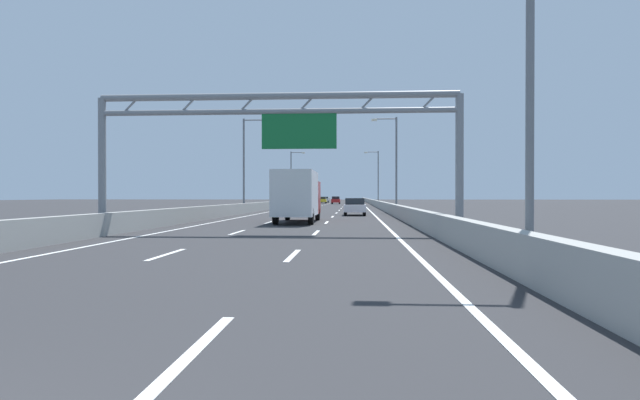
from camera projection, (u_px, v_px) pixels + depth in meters
ground_plane at (336, 204)px, 102.10m from camera, size 260.00×260.00×0.00m
lane_dash_left_1 at (167, 254)px, 14.90m from camera, size 0.16×3.00×0.01m
lane_dash_left_2 at (237, 232)px, 23.88m from camera, size 0.16×3.00×0.01m
lane_dash_left_3 at (269, 222)px, 32.86m from camera, size 0.16×3.00×0.01m
lane_dash_left_4 at (287, 217)px, 41.85m from camera, size 0.16×3.00×0.01m
lane_dash_left_5 at (299, 213)px, 50.83m from camera, size 0.16×3.00×0.01m
lane_dash_left_6 at (308, 210)px, 59.81m from camera, size 0.16×3.00×0.01m
lane_dash_left_7 at (314, 208)px, 68.79m from camera, size 0.16×3.00×0.01m
lane_dash_left_8 at (318, 207)px, 77.77m from camera, size 0.16×3.00×0.01m
lane_dash_left_9 at (322, 206)px, 86.75m from camera, size 0.16×3.00×0.01m
lane_dash_left_10 at (325, 205)px, 95.73m from camera, size 0.16×3.00×0.01m
lane_dash_left_11 at (328, 204)px, 104.71m from camera, size 0.16×3.00×0.01m
lane_dash_left_12 at (330, 203)px, 113.69m from camera, size 0.16×3.00×0.01m
lane_dash_left_13 at (332, 203)px, 122.67m from camera, size 0.16×3.00×0.01m
lane_dash_left_14 at (333, 202)px, 131.65m from camera, size 0.16×3.00×0.01m
lane_dash_left_15 at (334, 202)px, 140.63m from camera, size 0.16×3.00×0.01m
lane_dash_left_16 at (336, 202)px, 149.61m from camera, size 0.16×3.00×0.01m
lane_dash_left_17 at (337, 201)px, 158.59m from camera, size 0.16×3.00×0.01m
lane_dash_right_0 at (196, 350)px, 5.69m from camera, size 0.16×3.00×0.01m
lane_dash_right_1 at (293, 255)px, 14.67m from camera, size 0.16×3.00×0.01m
lane_dash_right_2 at (316, 233)px, 23.65m from camera, size 0.16×3.00×0.01m
lane_dash_right_3 at (327, 223)px, 32.63m from camera, size 0.16×3.00×0.01m
lane_dash_right_4 at (333, 217)px, 41.61m from camera, size 0.16×3.00×0.01m
lane_dash_right_5 at (336, 213)px, 50.59m from camera, size 0.16×3.00×0.01m
lane_dash_right_6 at (339, 210)px, 59.57m from camera, size 0.16×3.00×0.01m
lane_dash_right_7 at (341, 208)px, 68.55m from camera, size 0.16×3.00×0.01m
lane_dash_right_8 at (343, 207)px, 77.53m from camera, size 0.16×3.00×0.01m
lane_dash_right_9 at (344, 206)px, 86.51m from camera, size 0.16×3.00×0.01m
lane_dash_right_10 at (345, 205)px, 95.49m from camera, size 0.16×3.00×0.01m
lane_dash_right_11 at (346, 204)px, 104.47m from camera, size 0.16×3.00×0.01m
lane_dash_right_12 at (346, 203)px, 113.45m from camera, size 0.16×3.00×0.01m
lane_dash_right_13 at (347, 203)px, 122.44m from camera, size 0.16×3.00×0.01m
lane_dash_right_14 at (347, 202)px, 131.42m from camera, size 0.16×3.00×0.01m
lane_dash_right_15 at (348, 202)px, 140.40m from camera, size 0.16×3.00×0.01m
lane_dash_right_16 at (348, 202)px, 149.38m from camera, size 0.16×3.00×0.01m
lane_dash_right_17 at (349, 201)px, 158.36m from camera, size 0.16×3.00×0.01m
edge_line_left at (303, 205)px, 90.47m from camera, size 0.16×176.00×0.01m
edge_line_right at (364, 205)px, 89.78m from camera, size 0.16×176.00×0.01m
barrier_left at (306, 201)px, 112.52m from camera, size 0.45×220.00×0.95m
barrier_right at (370, 201)px, 111.62m from camera, size 0.45×220.00×0.95m
sign_gantry at (280, 126)px, 23.85m from camera, size 16.73×0.36×6.36m
streetlamp_right_near at (520, 40)px, 12.54m from camera, size 2.58×0.28×9.50m
streetlamp_left_mid at (246, 159)px, 53.35m from camera, size 2.58×0.28×9.50m
streetlamp_right_mid at (394, 158)px, 52.38m from camera, size 2.58×0.28×9.50m
streetlamp_left_far at (292, 175)px, 93.19m from camera, size 2.58×0.28×9.50m
streetlamp_right_far at (377, 174)px, 92.21m from camera, size 2.58×0.28×9.50m
green_car at (311, 201)px, 83.39m from camera, size 1.83×4.55×1.51m
silver_car at (325, 199)px, 128.48m from camera, size 1.82×4.39×1.43m
red_car at (336, 200)px, 106.04m from camera, size 1.72×4.26×1.52m
yellow_car at (322, 200)px, 114.33m from camera, size 1.86×4.38×1.43m
white_car at (355, 207)px, 44.77m from camera, size 1.82×4.28×1.47m
box_truck at (298, 195)px, 32.62m from camera, size 2.34×7.75×3.15m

